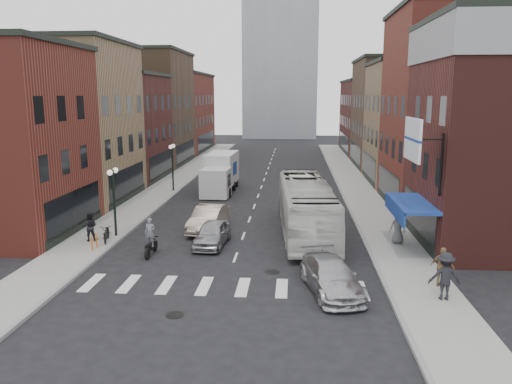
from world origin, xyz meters
TOP-DOWN VIEW (x-y plane):
  - ground at (0.00, 0.00)m, footprint 160.00×160.00m
  - sidewalk_left at (-8.50, 22.00)m, footprint 3.00×74.00m
  - sidewalk_right at (8.50, 22.00)m, footprint 3.00×74.00m
  - curb_left at (-7.00, 22.00)m, footprint 0.20×74.00m
  - curb_right at (7.00, 22.00)m, footprint 0.20×74.00m
  - crosswalk_stripes at (0.00, -3.00)m, footprint 12.00×2.20m
  - bldg_left_mid_a at (-14.99, 14.00)m, footprint 10.30×10.20m
  - bldg_left_mid_b at (-14.99, 24.00)m, footprint 10.30×10.20m
  - bldg_left_far_a at (-14.99, 35.00)m, footprint 10.30×12.20m
  - bldg_left_far_b at (-14.99, 49.00)m, footprint 10.30×16.20m
  - bldg_right_mid_a at (15.00, 14.00)m, footprint 10.30×10.20m
  - bldg_right_mid_b at (14.99, 24.00)m, footprint 10.30×10.20m
  - bldg_right_far_a at (14.99, 35.00)m, footprint 10.30×12.20m
  - bldg_right_far_b at (14.99, 49.00)m, footprint 10.30×16.20m
  - awning_blue at (8.93, 2.50)m, footprint 1.80×5.00m
  - billboard_sign at (8.59, 0.50)m, footprint 1.52×3.00m
  - distant_tower at (0.00, 78.00)m, footprint 14.00×14.00m
  - streetlamp_near at (-7.40, 4.00)m, footprint 0.32×1.22m
  - streetlamp_far at (-7.40, 18.00)m, footprint 0.32×1.22m
  - bike_rack at (-7.60, 1.30)m, footprint 0.08×0.68m
  - box_truck at (-3.37, 18.38)m, footprint 2.52×7.62m
  - motorcycle_rider at (-4.44, 0.98)m, footprint 0.59×1.99m
  - transit_bus at (3.70, 5.75)m, footprint 3.56×11.93m
  - sedan_left_near at (-1.54, 3.00)m, footprint 1.88×4.09m
  - sedan_left_far at (-2.25, 6.00)m, footprint 2.11×4.79m
  - curb_car at (4.59, -3.23)m, footprint 2.96×5.09m
  - parked_bicycle at (-7.50, 2.84)m, footprint 1.09×1.97m
  - ped_left_solo at (-8.45, 2.83)m, footprint 0.87×0.60m
  - ped_right_a at (9.06, -4.00)m, footprint 1.28×0.65m
  - ped_right_b at (9.35, -2.64)m, footprint 1.14×0.98m
  - ped_right_c at (8.73, 3.73)m, footprint 0.94×0.66m

SIDE VIEW (x-z plane):
  - ground at x=0.00m, z-range 0.00..0.00m
  - curb_left at x=-7.00m, z-range -0.08..0.08m
  - curb_right at x=7.00m, z-range -0.08..0.08m
  - crosswalk_stripes at x=0.00m, z-range -0.01..0.01m
  - sidewalk_left at x=-8.50m, z-range 0.00..0.15m
  - sidewalk_right at x=8.50m, z-range 0.00..0.15m
  - bike_rack at x=-7.60m, z-range 0.15..0.95m
  - parked_bicycle at x=-7.50m, z-range 0.15..1.13m
  - sedan_left_near at x=-1.54m, z-range 0.00..1.36m
  - curb_car at x=4.59m, z-range 0.00..1.39m
  - sedan_left_far at x=-2.25m, z-range 0.00..1.53m
  - motorcycle_rider at x=-4.44m, z-range -0.07..1.96m
  - ped_left_solo at x=-8.45m, z-range 0.15..1.81m
  - ped_right_b at x=9.35m, z-range 0.15..1.89m
  - ped_right_c at x=8.73m, z-range 0.15..1.95m
  - ped_right_a at x=9.06m, z-range 0.15..2.11m
  - box_truck at x=-3.37m, z-range -0.02..3.26m
  - transit_bus at x=3.70m, z-range 0.00..3.28m
  - awning_blue at x=8.93m, z-range 2.24..3.02m
  - streetlamp_near at x=-7.40m, z-range 0.86..4.97m
  - streetlamp_far at x=-7.40m, z-range 0.86..4.97m
  - bldg_right_far_b at x=14.99m, z-range 0.00..10.30m
  - bldg_left_mid_b at x=-14.99m, z-range 0.00..10.30m
  - bldg_left_far_b at x=-14.99m, z-range 0.00..11.30m
  - bldg_right_mid_b at x=14.99m, z-range 0.00..11.30m
  - billboard_sign at x=8.59m, z-range 4.28..7.98m
  - bldg_right_far_a at x=14.99m, z-range 0.00..12.30m
  - bldg_left_mid_a at x=-14.99m, z-range 0.00..12.30m
  - bldg_left_far_a at x=-14.99m, z-range 0.00..13.30m
  - bldg_right_mid_a at x=15.00m, z-range 0.00..14.30m
  - distant_tower at x=0.00m, z-range 0.00..50.00m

